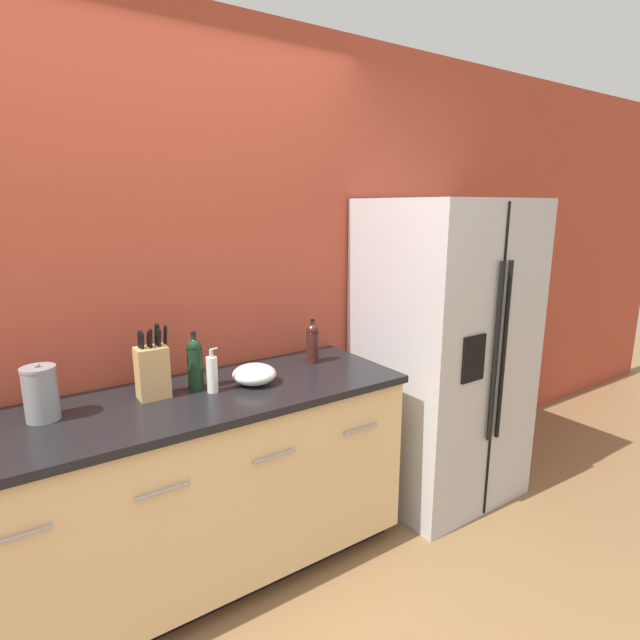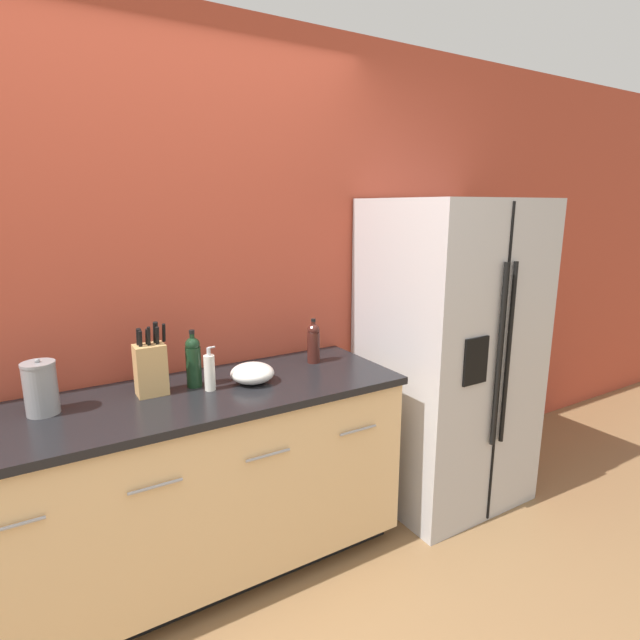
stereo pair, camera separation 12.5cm
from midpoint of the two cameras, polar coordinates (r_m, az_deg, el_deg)
wall_back at (r=2.45m, az=-19.57°, el=2.48°), size 10.00×0.05×2.60m
counter_unit at (r=2.46m, az=-12.78°, el=-17.98°), size 1.93×0.64×0.91m
refrigerator at (r=3.01m, az=15.50°, el=-3.72°), size 0.84×0.77×1.75m
knife_block at (r=2.25m, az=-17.28°, el=-5.26°), size 0.14×0.10×0.32m
wine_bottle at (r=2.30m, az=-12.76°, el=-4.57°), size 0.07×0.07×0.26m
soap_dispenser at (r=2.26m, az=-10.95°, el=-5.88°), size 0.05×0.05×0.20m
oil_bottle at (r=2.59m, az=0.64°, el=-2.56°), size 0.07×0.07×0.23m
steel_canister at (r=2.22m, az=-27.89°, el=-6.91°), size 0.13×0.13×0.23m
mixing_bowl at (r=2.33m, az=-6.21°, el=-6.06°), size 0.20×0.20×0.09m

